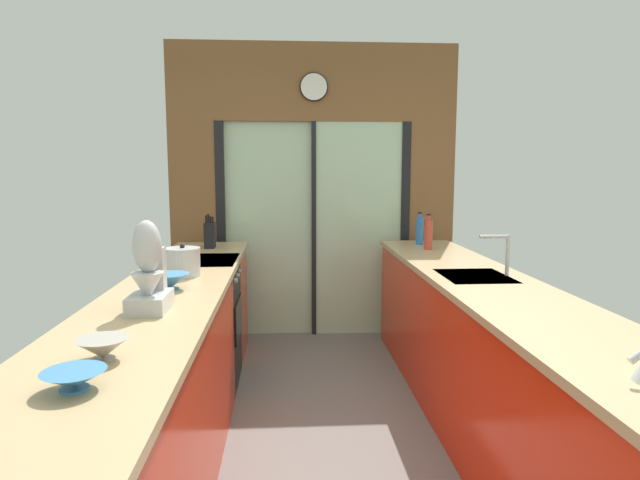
% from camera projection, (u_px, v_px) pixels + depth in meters
% --- Properties ---
extents(ground_plane, '(5.04, 7.60, 0.02)m').
position_uv_depth(ground_plane, '(329.00, 420.00, 3.40)').
color(ground_plane, slate).
extents(back_wall_unit, '(2.64, 0.12, 2.70)m').
position_uv_depth(back_wall_unit, '(314.00, 174.00, 4.97)').
color(back_wall_unit, brown).
rests_on(back_wall_unit, ground_plane).
extents(left_counter_run, '(0.62, 3.80, 0.92)m').
position_uv_depth(left_counter_run, '(164.00, 381.00, 2.81)').
color(left_counter_run, red).
rests_on(left_counter_run, ground_plane).
extents(right_counter_run, '(0.62, 3.80, 0.92)m').
position_uv_depth(right_counter_run, '(490.00, 362.00, 3.10)').
color(right_counter_run, red).
rests_on(right_counter_run, ground_plane).
extents(sink_faucet, '(0.19, 0.02, 0.25)m').
position_uv_depth(sink_faucet, '(503.00, 248.00, 3.27)').
color(sink_faucet, '#B7BABC').
rests_on(sink_faucet, right_counter_run).
extents(oven_range, '(0.60, 0.60, 0.92)m').
position_uv_depth(oven_range, '(198.00, 322.00, 3.92)').
color(oven_range, black).
rests_on(oven_range, ground_plane).
extents(mixing_bowl_near, '(0.19, 0.19, 0.06)m').
position_uv_depth(mixing_bowl_near, '(74.00, 379.00, 1.58)').
color(mixing_bowl_near, teal).
rests_on(mixing_bowl_near, left_counter_run).
extents(mixing_bowl_mid, '(0.18, 0.18, 0.08)m').
position_uv_depth(mixing_bowl_mid, '(103.00, 348.00, 1.83)').
color(mixing_bowl_mid, gray).
rests_on(mixing_bowl_mid, left_counter_run).
extents(mixing_bowl_far, '(0.21, 0.21, 0.09)m').
position_uv_depth(mixing_bowl_far, '(170.00, 281.00, 2.90)').
color(mixing_bowl_far, teal).
rests_on(mixing_bowl_far, left_counter_run).
extents(knife_block, '(0.08, 0.14, 0.28)m').
position_uv_depth(knife_block, '(210.00, 235.00, 4.43)').
color(knife_block, black).
rests_on(knife_block, left_counter_run).
extents(stand_mixer, '(0.17, 0.27, 0.42)m').
position_uv_depth(stand_mixer, '(149.00, 276.00, 2.45)').
color(stand_mixer, '#B7BABC').
rests_on(stand_mixer, left_counter_run).
extents(stock_pot, '(0.21, 0.21, 0.20)m').
position_uv_depth(stock_pot, '(183.00, 262.00, 3.26)').
color(stock_pot, '#B7BABC').
rests_on(stock_pot, left_counter_run).
extents(soap_bottle_near, '(0.07, 0.07, 0.29)m').
position_uv_depth(soap_bottle_near, '(428.00, 234.00, 4.34)').
color(soap_bottle_near, '#B23D2D').
rests_on(soap_bottle_near, right_counter_run).
extents(soap_bottle_far, '(0.06, 0.06, 0.28)m').
position_uv_depth(soap_bottle_far, '(420.00, 231.00, 4.63)').
color(soap_bottle_far, '#286BB7').
rests_on(soap_bottle_far, right_counter_run).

